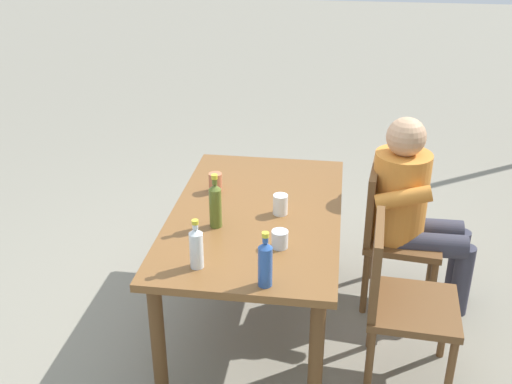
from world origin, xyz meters
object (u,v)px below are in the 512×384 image
object	(u,v)px
bottle_clear	(196,247)
cup_white	(280,205)
bottle_olive	(215,204)
cup_glass	(280,239)
person_in_white_shirt	(413,205)
backpack_by_near_side	(236,196)
cup_terracotta	(215,182)
chair_far_right	(398,296)
chair_far_left	(390,228)
bottle_blue	(265,263)
dining_table	(256,227)

from	to	relation	value
bottle_clear	cup_white	bearing A→B (deg)	150.31
bottle_olive	cup_glass	distance (m)	0.39
person_in_white_shirt	cup_white	bearing A→B (deg)	-64.84
backpack_by_near_side	cup_white	bearing A→B (deg)	20.47
cup_terracotta	cup_white	distance (m)	0.46
person_in_white_shirt	backpack_by_near_side	size ratio (longest dim) A/B	3.07
cup_glass	chair_far_right	bearing A→B (deg)	90.78
chair_far_left	chair_far_right	xyz separation A→B (m)	(0.69, -0.00, 0.00)
chair_far_left	bottle_clear	distance (m)	1.37
bottle_olive	cup_terracotta	xyz separation A→B (m)	(-0.41, -0.08, -0.07)
chair_far_left	cup_white	xyz separation A→B (m)	(0.35, -0.62, 0.29)
cup_glass	bottle_blue	bearing A→B (deg)	-5.15
bottle_clear	bottle_blue	distance (m)	0.34
cup_terracotta	cup_glass	distance (m)	0.72
chair_far_right	cup_white	size ratio (longest dim) A/B	7.90
bottle_clear	cup_terracotta	bearing A→B (deg)	-174.71
bottle_olive	backpack_by_near_side	distance (m)	1.58
bottle_olive	cup_glass	xyz separation A→B (m)	(0.16, 0.35, -0.08)
person_in_white_shirt	backpack_by_near_side	bearing A→B (deg)	-127.02
bottle_olive	cup_white	bearing A→B (deg)	119.88
person_in_white_shirt	bottle_blue	xyz separation A→B (m)	(1.02, -0.73, 0.18)
cup_terracotta	cup_glass	world-z (taller)	cup_terracotta
chair_far_left	bottle_olive	world-z (taller)	bottle_olive
chair_far_left	cup_terracotta	size ratio (longest dim) A/B	7.92
bottle_clear	cup_white	xyz separation A→B (m)	(-0.57, 0.32, -0.05)
bottle_olive	cup_terracotta	distance (m)	0.42
bottle_olive	backpack_by_near_side	size ratio (longest dim) A/B	0.76
dining_table	chair_far_right	bearing A→B (deg)	65.96
dining_table	chair_far_left	world-z (taller)	chair_far_left
cup_white	chair_far_right	bearing A→B (deg)	61.78
dining_table	bottle_olive	bearing A→B (deg)	-45.02
chair_far_left	cup_glass	world-z (taller)	chair_far_left
bottle_blue	cup_white	xyz separation A→B (m)	(-0.67, -0.00, -0.06)
dining_table	chair_far_right	size ratio (longest dim) A/B	1.75
bottle_olive	bottle_clear	bearing A→B (deg)	-1.49
cup_glass	bottle_clear	bearing A→B (deg)	-57.61
dining_table	chair_far_left	xyz separation A→B (m)	(-0.35, 0.75, -0.14)
bottle_olive	backpack_by_near_side	world-z (taller)	bottle_olive
dining_table	cup_glass	xyz separation A→B (m)	(0.34, 0.17, 0.13)
dining_table	backpack_by_near_side	world-z (taller)	dining_table
bottle_blue	cup_glass	xyz separation A→B (m)	(-0.33, 0.03, -0.07)
chair_far_right	person_in_white_shirt	xyz separation A→B (m)	(-0.68, 0.11, 0.17)
chair_far_right	bottle_olive	size ratio (longest dim) A/B	2.98
bottle_clear	bottle_blue	xyz separation A→B (m)	(0.10, 0.33, 0.01)
dining_table	cup_glass	world-z (taller)	cup_glass
chair_far_left	bottle_clear	world-z (taller)	bottle_clear
cup_white	cup_glass	distance (m)	0.34
bottle_blue	backpack_by_near_side	xyz separation A→B (m)	(-1.92, -0.47, -0.65)
chair_far_right	cup_white	xyz separation A→B (m)	(-0.33, -0.62, 0.29)
chair_far_right	backpack_by_near_side	world-z (taller)	chair_far_right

